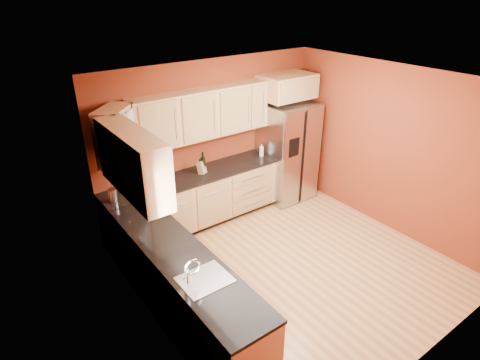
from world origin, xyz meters
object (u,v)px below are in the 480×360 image
object	(u,v)px
knife_block	(201,167)
soap_dispenser	(261,150)
refrigerator	(287,151)
canister_left	(155,183)
wine_bottle_a	(203,163)

from	to	relation	value
knife_block	soap_dispenser	xyz separation A→B (m)	(1.20, -0.01, -0.00)
soap_dispenser	refrigerator	bearing A→B (deg)	-4.71
refrigerator	soap_dispenser	xyz separation A→B (m)	(-0.55, 0.05, 0.14)
refrigerator	soap_dispenser	bearing A→B (deg)	175.29
canister_left	wine_bottle_a	world-z (taller)	wine_bottle_a
canister_left	knife_block	world-z (taller)	canister_left
refrigerator	soap_dispenser	distance (m)	0.57
knife_block	soap_dispenser	bearing A→B (deg)	-24.93
refrigerator	knife_block	xyz separation A→B (m)	(-1.75, 0.06, 0.14)
refrigerator	canister_left	xyz separation A→B (m)	(-2.58, -0.01, 0.14)
wine_bottle_a	soap_dispenser	world-z (taller)	wine_bottle_a
canister_left	wine_bottle_a	xyz separation A→B (m)	(0.86, 0.07, 0.07)
refrigerator	wine_bottle_a	xyz separation A→B (m)	(-1.72, 0.06, 0.21)
knife_block	wine_bottle_a	bearing A→B (deg)	-20.77
refrigerator	canister_left	bearing A→B (deg)	-179.79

